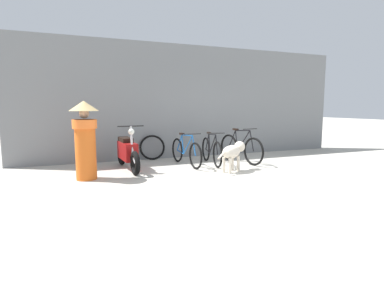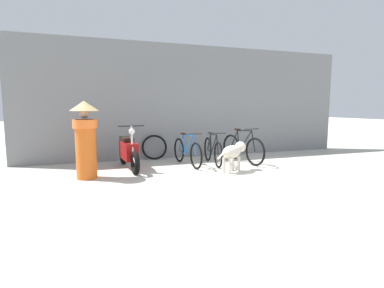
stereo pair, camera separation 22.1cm
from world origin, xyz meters
name	(u,v)px [view 2 (the right image)]	position (x,y,z in m)	size (l,w,h in m)	color
ground_plane	(248,180)	(0.00, 0.00, 0.00)	(60.00, 60.00, 0.00)	#B7B2A5
shop_wall_back	(195,102)	(0.00, 3.18, 1.62)	(9.87, 0.20, 3.24)	slate
bicycle_0	(187,152)	(-0.69, 1.87, 0.34)	(0.46, 1.70, 0.84)	black
bicycle_1	(213,151)	(-0.02, 1.80, 0.35)	(0.46, 1.62, 0.84)	black
bicycle_2	(242,149)	(0.81, 1.72, 0.38)	(0.47, 1.69, 0.93)	black
motorcycle	(128,152)	(-2.14, 1.87, 0.42)	(0.58, 1.85, 1.06)	black
stray_dog	(234,152)	(0.08, 0.82, 0.46)	(0.96, 0.62, 0.67)	beige
person_in_robes	(85,136)	(-3.08, 1.22, 0.88)	(0.71, 0.71, 1.59)	orange
spare_tire_left	(154,147)	(-1.30, 2.93, 0.35)	(0.69, 0.24, 0.70)	black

